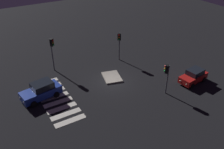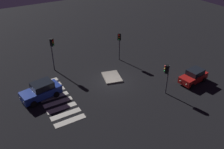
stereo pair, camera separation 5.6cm
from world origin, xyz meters
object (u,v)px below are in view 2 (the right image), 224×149
Objects in this scene: traffic_island at (112,77)px; traffic_light_north at (167,72)px; car_red at (194,76)px; traffic_light_west at (119,40)px; car_blue at (41,91)px; traffic_light_south at (52,47)px.

traffic_light_north reaches higher than traffic_island.
traffic_island is 10.02m from car_red.
traffic_island is at bearing -2.00° from traffic_light_west.
traffic_island is at bearing 168.64° from car_blue.
car_red is (6.25, 16.88, -0.12)m from car_blue.
traffic_light_south is (-11.31, -13.60, 2.61)m from car_red.
car_red is 10.85m from traffic_light_west.
traffic_light_south is (-5.41, -5.53, 3.33)m from traffic_island.
traffic_light_north is 14.47m from traffic_light_south.
traffic_light_west is at bearing -70.36° from car_red.
traffic_light_west is at bearing -174.14° from car_blue.
car_red is at bearing 67.38° from traffic_light_west.
car_blue is (-0.36, -8.81, 0.85)m from traffic_island.
car_blue is 6.52m from traffic_light_south.
car_red is (5.90, 8.07, 0.73)m from traffic_island.
car_blue is at bearing -72.53° from traffic_light_south.
traffic_light_west is at bearing -36.32° from traffic_light_north.
car_red is 0.88× the size of traffic_light_south.
traffic_light_north is (9.45, 0.20, -0.33)m from traffic_light_west.
car_red is 17.88m from traffic_light_south.
traffic_island is 8.42m from traffic_light_south.
car_blue is 12.71m from traffic_light_west.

